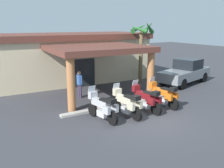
{
  "coord_description": "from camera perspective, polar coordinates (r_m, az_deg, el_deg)",
  "views": [
    {
      "loc": [
        -7.55,
        -9.15,
        4.68
      ],
      "look_at": [
        -0.26,
        3.12,
        1.2
      ],
      "focal_mm": 39.73,
      "sensor_mm": 36.0,
      "label": 1
    }
  ],
  "objects": [
    {
      "name": "ground_plane",
      "position": [
        12.75,
        8.3,
        -7.98
      ],
      "size": [
        80.0,
        80.0,
        0.0
      ],
      "primitive_type": "plane",
      "color": "#38383D"
    },
    {
      "name": "motel_building",
      "position": [
        21.14,
        -9.29,
        6.27
      ],
      "size": [
        12.93,
        11.35,
        3.9
      ],
      "rotation": [
        0.0,
        0.0,
        -0.04
      ],
      "color": "beige",
      "rests_on": "ground_plane"
    },
    {
      "name": "motorcycle_silver",
      "position": [
        12.21,
        -2.19,
        -5.33
      ],
      "size": [
        0.86,
        2.2,
        1.61
      ],
      "rotation": [
        0.0,
        0.0,
        1.75
      ],
      "color": "black",
      "rests_on": "ground_plane"
    },
    {
      "name": "motorcycle_cream",
      "position": [
        12.76,
        3.41,
        -4.5
      ],
      "size": [
        0.77,
        2.21,
        1.61
      ],
      "rotation": [
        0.0,
        0.0,
        1.69
      ],
      "color": "black",
      "rests_on": "ground_plane"
    },
    {
      "name": "motorcycle_maroon",
      "position": [
        13.61,
        7.82,
        -3.44
      ],
      "size": [
        0.8,
        2.21,
        1.61
      ],
      "rotation": [
        0.0,
        0.0,
        1.71
      ],
      "color": "black",
      "rests_on": "ground_plane"
    },
    {
      "name": "motorcycle_orange",
      "position": [
        14.54,
        11.66,
        -2.48
      ],
      "size": [
        0.82,
        2.21,
        1.61
      ],
      "rotation": [
        0.0,
        0.0,
        1.72
      ],
      "color": "black",
      "rests_on": "ground_plane"
    },
    {
      "name": "pedestrian",
      "position": [
        16.01,
        -7.5,
        0.4
      ],
      "size": [
        0.32,
        0.52,
        1.77
      ],
      "rotation": [
        0.0,
        0.0,
        0.25
      ],
      "color": "#3F334C",
      "rests_on": "ground_plane"
    },
    {
      "name": "pickup_truck_gray",
      "position": [
        20.65,
        16.51,
        2.69
      ],
      "size": [
        5.51,
        3.13,
        1.95
      ],
      "rotation": [
        0.0,
        0.0,
        0.25
      ],
      "color": "black",
      "rests_on": "ground_plane"
    },
    {
      "name": "palm_tree_near_portico",
      "position": [
        19.9,
        6.76,
        10.5
      ],
      "size": [
        2.01,
        2.07,
        4.94
      ],
      "color": "brown",
      "rests_on": "ground_plane"
    },
    {
      "name": "curb_strip",
      "position": [
        14.58,
        2.03,
        -4.78
      ],
      "size": [
        7.35,
        0.36,
        0.12
      ],
      "primitive_type": "cube",
      "color": "#ADA89E",
      "rests_on": "ground_plane"
    }
  ]
}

